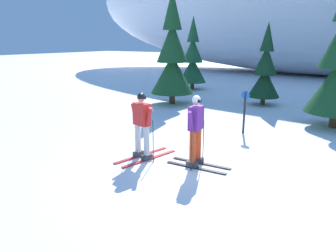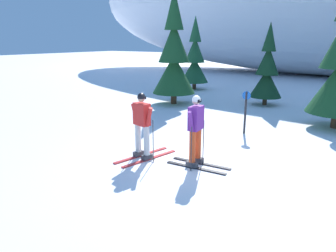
{
  "view_description": "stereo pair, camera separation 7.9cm",
  "coord_description": "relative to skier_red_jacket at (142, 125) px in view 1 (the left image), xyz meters",
  "views": [
    {
      "loc": [
        3.36,
        -6.93,
        3.02
      ],
      "look_at": [
        -0.74,
        -0.59,
        0.95
      ],
      "focal_mm": 33.73,
      "sensor_mm": 36.0,
      "label": 1
    },
    {
      "loc": [
        3.42,
        -6.88,
        3.02
      ],
      "look_at": [
        -0.74,
        -0.59,
        0.95
      ],
      "focal_mm": 33.73,
      "sensor_mm": 36.0,
      "label": 2
    }
  ],
  "objects": [
    {
      "name": "ground_plane",
      "position": [
        1.43,
        0.75,
        -0.91
      ],
      "size": [
        120.0,
        120.0,
        0.0
      ],
      "primitive_type": "plane",
      "color": "white"
    },
    {
      "name": "skier_purple_jacket",
      "position": [
        1.38,
        0.33,
        0.02
      ],
      "size": [
        1.58,
        0.8,
        1.76
      ],
      "color": "black",
      "rests_on": "ground"
    },
    {
      "name": "pine_tree_far_left",
      "position": [
        -4.72,
        11.31,
        0.93
      ],
      "size": [
        1.71,
        1.71,
        4.42
      ],
      "color": "#47301E",
      "rests_on": "ground"
    },
    {
      "name": "pine_tree_center_left",
      "position": [
        0.51,
        8.82,
        0.69
      ],
      "size": [
        1.48,
        1.48,
        3.82
      ],
      "color": "#47301E",
      "rests_on": "ground"
    },
    {
      "name": "trail_marker_post",
      "position": [
        1.4,
        3.68,
        -0.11
      ],
      "size": [
        0.28,
        0.07,
        1.42
      ],
      "color": "black",
      "rests_on": "ground"
    },
    {
      "name": "pine_tree_left",
      "position": [
        -3.29,
        6.67,
        1.3
      ],
      "size": [
        2.04,
        2.04,
        5.28
      ],
      "color": "#47301E",
      "rests_on": "ground"
    },
    {
      "name": "skier_red_jacket",
      "position": [
        0.0,
        0.0,
        0.0
      ],
      "size": [
        0.85,
        1.82,
        1.74
      ],
      "color": "red",
      "rests_on": "ground"
    }
  ]
}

